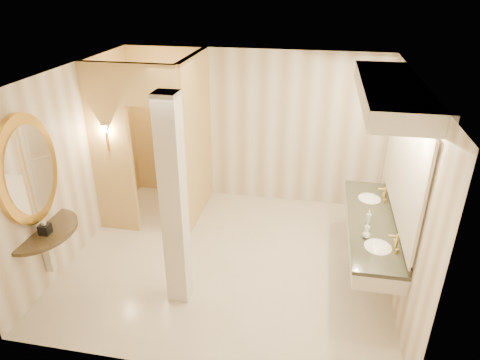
# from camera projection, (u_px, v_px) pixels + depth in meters

# --- Properties ---
(floor) EXTENTS (4.50, 4.50, 0.00)m
(floor) POSITION_uv_depth(u_px,v_px,m) (229.00, 258.00, 6.32)
(floor) COLOR silver
(floor) RESTS_ON ground
(ceiling) EXTENTS (4.50, 4.50, 0.00)m
(ceiling) POSITION_uv_depth(u_px,v_px,m) (226.00, 75.00, 5.13)
(ceiling) COLOR silver
(ceiling) RESTS_ON wall_back
(wall_back) EXTENTS (4.50, 0.02, 2.70)m
(wall_back) POSITION_uv_depth(u_px,v_px,m) (252.00, 128.00, 7.49)
(wall_back) COLOR silver
(wall_back) RESTS_ON floor
(wall_front) EXTENTS (4.50, 0.02, 2.70)m
(wall_front) POSITION_uv_depth(u_px,v_px,m) (182.00, 267.00, 3.96)
(wall_front) COLOR silver
(wall_front) RESTS_ON floor
(wall_left) EXTENTS (0.02, 4.00, 2.70)m
(wall_left) POSITION_uv_depth(u_px,v_px,m) (74.00, 163.00, 6.10)
(wall_left) COLOR silver
(wall_left) RESTS_ON floor
(wall_right) EXTENTS (0.02, 4.00, 2.70)m
(wall_right) POSITION_uv_depth(u_px,v_px,m) (403.00, 191.00, 5.34)
(wall_right) COLOR silver
(wall_right) RESTS_ON floor
(toilet_closet) EXTENTS (1.50, 1.55, 2.70)m
(toilet_closet) POSITION_uv_depth(u_px,v_px,m) (171.00, 143.00, 6.75)
(toilet_closet) COLOR #DCC173
(toilet_closet) RESTS_ON floor
(wall_sconce) EXTENTS (0.14, 0.14, 0.42)m
(wall_sconce) POSITION_uv_depth(u_px,v_px,m) (105.00, 130.00, 6.26)
(wall_sconce) COLOR gold
(wall_sconce) RESTS_ON toilet_closet
(vanity) EXTENTS (0.75, 2.46, 2.09)m
(vanity) POSITION_uv_depth(u_px,v_px,m) (384.00, 168.00, 5.28)
(vanity) COLOR silver
(vanity) RESTS_ON floor
(console_shelf) EXTENTS (1.07, 1.07, 1.98)m
(console_shelf) POSITION_uv_depth(u_px,v_px,m) (33.00, 196.00, 5.21)
(console_shelf) COLOR black
(console_shelf) RESTS_ON floor
(pillar) EXTENTS (0.26, 0.26, 2.70)m
(pillar) POSITION_uv_depth(u_px,v_px,m) (174.00, 206.00, 5.00)
(pillar) COLOR silver
(pillar) RESTS_ON floor
(tissue_box) EXTENTS (0.13, 0.13, 0.13)m
(tissue_box) POSITION_uv_depth(u_px,v_px,m) (45.00, 229.00, 5.30)
(tissue_box) COLOR black
(tissue_box) RESTS_ON console_shelf
(toilet) EXTENTS (0.49, 0.71, 0.67)m
(toilet) POSITION_uv_depth(u_px,v_px,m) (190.00, 182.00, 7.85)
(toilet) COLOR white
(toilet) RESTS_ON floor
(soap_bottle_a) EXTENTS (0.07, 0.07, 0.13)m
(soap_bottle_a) POSITION_uv_depth(u_px,v_px,m) (367.00, 228.00, 5.33)
(soap_bottle_a) COLOR beige
(soap_bottle_a) RESTS_ON vanity
(soap_bottle_b) EXTENTS (0.12, 0.12, 0.12)m
(soap_bottle_b) POSITION_uv_depth(u_px,v_px,m) (366.00, 234.00, 5.22)
(soap_bottle_b) COLOR silver
(soap_bottle_b) RESTS_ON vanity
(soap_bottle_c) EXTENTS (0.08, 0.08, 0.18)m
(soap_bottle_c) POSITION_uv_depth(u_px,v_px,m) (369.00, 217.00, 5.52)
(soap_bottle_c) COLOR #C6B28C
(soap_bottle_c) RESTS_ON vanity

